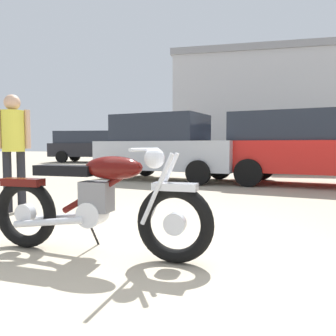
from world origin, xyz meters
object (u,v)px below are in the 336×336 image
at_px(vintage_motorcycle, 96,203).
at_px(dark_sedan_left, 166,146).
at_px(blue_hatchback_right, 259,146).
at_px(pale_sedan_back, 317,146).
at_px(red_hatchback_near, 314,146).
at_px(white_estate_far, 92,145).
at_px(bystander, 13,140).

bearing_deg(vintage_motorcycle, dark_sedan_left, 101.93).
xyz_separation_m(vintage_motorcycle, blue_hatchback_right, (0.54, 13.35, 0.47)).
height_order(vintage_motorcycle, blue_hatchback_right, blue_hatchback_right).
xyz_separation_m(pale_sedan_back, blue_hatchback_right, (-1.75, 7.29, -0.02)).
bearing_deg(red_hatchback_near, vintage_motorcycle, 68.29).
distance_m(white_estate_far, red_hatchback_near, 11.95).
bearing_deg(red_hatchback_near, bystander, 54.71).
bearing_deg(bystander, white_estate_far, 164.67).
bearing_deg(vintage_motorcycle, red_hatchback_near, 74.09).
relative_size(bystander, blue_hatchback_right, 0.40).
distance_m(pale_sedan_back, red_hatchback_near, 4.12).
distance_m(vintage_motorcycle, blue_hatchback_right, 13.37).
distance_m(vintage_motorcycle, red_hatchback_near, 10.50).
bearing_deg(dark_sedan_left, white_estate_far, 139.96).
distance_m(vintage_motorcycle, pale_sedan_back, 6.50).
distance_m(vintage_motorcycle, dark_sedan_left, 6.44).
height_order(bystander, red_hatchback_near, red_hatchback_near).
bearing_deg(pale_sedan_back, vintage_motorcycle, -103.72).
relative_size(pale_sedan_back, red_hatchback_near, 1.00).
relative_size(pale_sedan_back, dark_sedan_left, 1.19).
distance_m(blue_hatchback_right, red_hatchback_near, 3.79).
bearing_deg(blue_hatchback_right, red_hatchback_near, 131.35).
bearing_deg(white_estate_far, blue_hatchback_right, -16.20).
bearing_deg(dark_sedan_left, bystander, -88.70).
xyz_separation_m(vintage_motorcycle, dark_sedan_left, (-1.50, 6.24, 0.47)).
xyz_separation_m(pale_sedan_back, red_hatchback_near, (0.31, 4.11, 0.00)).
bearing_deg(bystander, red_hatchback_near, 109.89).
relative_size(bystander, pale_sedan_back, 0.34).
bearing_deg(blue_hatchback_right, white_estate_far, 3.17).
height_order(bystander, pale_sedan_back, pale_sedan_back).
distance_m(pale_sedan_back, blue_hatchback_right, 7.50).
distance_m(bystander, red_hatchback_near, 10.02).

